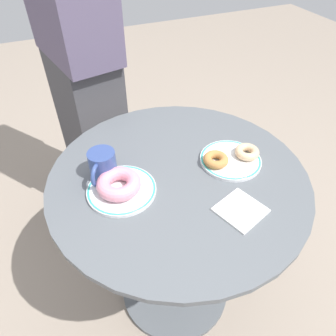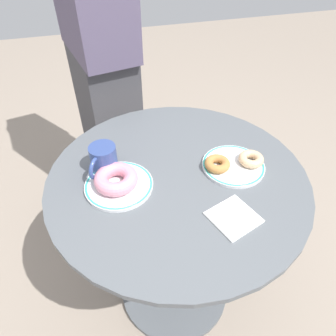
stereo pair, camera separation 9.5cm
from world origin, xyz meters
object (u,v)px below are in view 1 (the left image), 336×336
object	(u,v)px
paper_napkin	(241,210)
cafe_table	(177,225)
plate_right	(230,160)
donut_glazed	(247,152)
plate_left	(122,190)
donut_pink_frosted	(119,184)
coffee_mug	(102,166)
donut_old_fashioned	(216,160)
person_figure	(81,66)

from	to	relation	value
paper_napkin	cafe_table	bearing A→B (deg)	116.30
plate_right	donut_glazed	xyz separation A→B (m)	(0.05, -0.01, 0.02)
plate_left	donut_glazed	distance (m)	0.41
cafe_table	donut_pink_frosted	distance (m)	0.34
plate_right	paper_napkin	distance (m)	0.20
coffee_mug	cafe_table	bearing A→B (deg)	-19.99
plate_right	paper_napkin	bearing A→B (deg)	-113.57
plate_left	paper_napkin	bearing A→B (deg)	-34.93
donut_old_fashioned	coffee_mug	bearing A→B (deg)	165.96
paper_napkin	person_figure	distance (m)	0.91
donut_old_fashioned	paper_napkin	distance (m)	0.19
donut_glazed	donut_old_fashioned	distance (m)	0.11
plate_left	donut_pink_frosted	bearing A→B (deg)	166.99
plate_left	plate_right	distance (m)	0.36
coffee_mug	person_figure	distance (m)	0.61
plate_left	donut_pink_frosted	size ratio (longest dim) A/B	1.58
plate_left	person_figure	world-z (taller)	person_figure
donut_pink_frosted	donut_glazed	distance (m)	0.42
paper_napkin	coffee_mug	distance (m)	0.41
plate_left	donut_pink_frosted	world-z (taller)	donut_pink_frosted
cafe_table	paper_napkin	distance (m)	0.33
donut_glazed	cafe_table	bearing A→B (deg)	176.72
coffee_mug	donut_pink_frosted	bearing A→B (deg)	-71.83
plate_left	plate_right	bearing A→B (deg)	-0.73
donut_old_fashioned	coffee_mug	distance (m)	0.34
coffee_mug	donut_old_fashioned	bearing A→B (deg)	-14.04
plate_left	paper_napkin	world-z (taller)	plate_left
donut_pink_frosted	coffee_mug	bearing A→B (deg)	108.17
plate_right	donut_pink_frosted	xyz separation A→B (m)	(-0.36, 0.01, 0.03)
plate_left	donut_pink_frosted	xyz separation A→B (m)	(-0.01, 0.00, 0.03)
donut_glazed	donut_old_fashioned	bearing A→B (deg)	176.70
cafe_table	donut_pink_frosted	xyz separation A→B (m)	(-0.18, -0.00, 0.28)
plate_left	coffee_mug	bearing A→B (deg)	111.56
cafe_table	person_figure	size ratio (longest dim) A/B	0.48
cafe_table	donut_glazed	xyz separation A→B (m)	(0.23, -0.01, 0.28)
donut_old_fashioned	paper_napkin	bearing A→B (deg)	-98.12
plate_left	coffee_mug	size ratio (longest dim) A/B	1.81
donut_pink_frosted	plate_right	bearing A→B (deg)	-0.93
cafe_table	person_figure	world-z (taller)	person_figure
cafe_table	donut_glazed	size ratio (longest dim) A/B	10.16
paper_napkin	donut_glazed	bearing A→B (deg)	53.16
donut_old_fashioned	donut_glazed	bearing A→B (deg)	-3.30
paper_napkin	person_figure	size ratio (longest dim) A/B	0.07
donut_glazed	paper_napkin	world-z (taller)	donut_glazed
plate_right	coffee_mug	distance (m)	0.40
donut_pink_frosted	donut_glazed	size ratio (longest dim) A/B	1.63
plate_left	donut_old_fashioned	distance (m)	0.30
plate_left	donut_glazed	size ratio (longest dim) A/B	2.56
cafe_table	coffee_mug	distance (m)	0.37
donut_pink_frosted	paper_napkin	xyz separation A→B (m)	(0.28, -0.19, -0.03)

